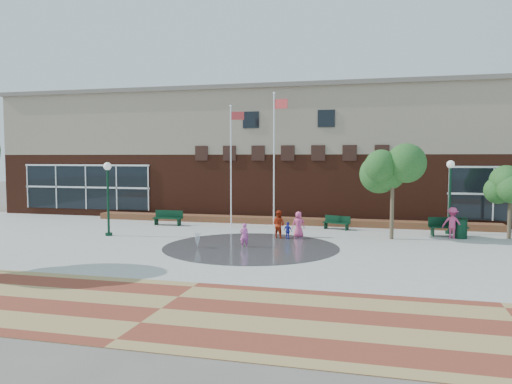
% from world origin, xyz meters
% --- Properties ---
extents(ground, '(120.00, 120.00, 0.00)m').
position_xyz_m(ground, '(0.00, 0.00, 0.00)').
color(ground, '#666056').
rests_on(ground, ground).
extents(plaza_concrete, '(46.00, 18.00, 0.01)m').
position_xyz_m(plaza_concrete, '(0.00, 4.00, 0.00)').
color(plaza_concrete, '#A8A8A0').
rests_on(plaza_concrete, ground).
extents(paver_band, '(46.00, 6.00, 0.01)m').
position_xyz_m(paver_band, '(0.00, -7.00, 0.00)').
color(paver_band, brown).
rests_on(paver_band, ground).
extents(splash_pad, '(8.40, 8.40, 0.01)m').
position_xyz_m(splash_pad, '(0.00, 3.00, 0.00)').
color(splash_pad, '#383A3D').
rests_on(splash_pad, ground).
extents(library_building, '(44.40, 10.40, 9.20)m').
position_xyz_m(library_building, '(0.00, 17.48, 4.64)').
color(library_building, '#4E2216').
rests_on(library_building, ground).
extents(flower_bed, '(26.00, 1.20, 0.40)m').
position_xyz_m(flower_bed, '(0.00, 11.60, 0.00)').
color(flower_bed, '#A71F29').
rests_on(flower_bed, ground).
extents(flagpole_left, '(0.86, 0.26, 7.49)m').
position_xyz_m(flagpole_left, '(-2.89, 9.34, 4.17)').
color(flagpole_left, white).
rests_on(flagpole_left, ground).
extents(flagpole_right, '(0.99, 0.39, 8.40)m').
position_xyz_m(flagpole_right, '(-0.55, 10.97, 4.69)').
color(flagpole_right, white).
rests_on(flagpole_right, ground).
extents(lamp_left, '(0.43, 0.43, 4.04)m').
position_xyz_m(lamp_left, '(-8.48, 4.50, 2.51)').
color(lamp_left, '#0C301D').
rests_on(lamp_left, ground).
extents(lamp_right, '(0.44, 0.44, 4.14)m').
position_xyz_m(lamp_right, '(9.73, 9.81, 2.57)').
color(lamp_right, '#0C301D').
rests_on(lamp_right, ground).
extents(bench_left, '(1.91, 0.58, 0.95)m').
position_xyz_m(bench_left, '(-7.08, 9.18, 0.31)').
color(bench_left, '#0C301D').
rests_on(bench_left, ground).
extents(bench_mid, '(1.69, 0.97, 0.82)m').
position_xyz_m(bench_mid, '(3.44, 9.96, 0.27)').
color(bench_mid, '#0C301D').
rests_on(bench_mid, ground).
extents(bench_right, '(2.12, 0.93, 1.03)m').
position_xyz_m(bench_right, '(9.59, 8.92, 0.33)').
color(bench_right, '#0C301D').
rests_on(bench_right, ground).
extents(trash_can, '(0.66, 0.66, 1.08)m').
position_xyz_m(trash_can, '(10.14, 8.22, 0.55)').
color(trash_can, '#0C301D').
rests_on(trash_can, ground).
extents(tree_mid, '(2.87, 2.87, 4.84)m').
position_xyz_m(tree_mid, '(6.57, 7.13, 3.52)').
color(tree_mid, '#483A2A').
rests_on(tree_mid, ground).
extents(tree_small_right, '(2.25, 2.25, 3.85)m').
position_xyz_m(tree_small_right, '(12.59, 8.76, 2.81)').
color(tree_small_right, '#483A2A').
rests_on(tree_small_right, ground).
extents(water_jet_a, '(0.35, 0.35, 0.68)m').
position_xyz_m(water_jet_a, '(-2.39, 2.14, 0.00)').
color(water_jet_a, white).
rests_on(water_jet_a, ground).
extents(water_jet_b, '(0.17, 0.17, 0.39)m').
position_xyz_m(water_jet_b, '(-0.60, 3.63, 0.00)').
color(water_jet_b, white).
rests_on(water_jet_b, ground).
extents(child_splash, '(0.49, 0.39, 1.17)m').
position_xyz_m(child_splash, '(-0.31, 2.93, 0.59)').
color(child_splash, '#E656B9').
rests_on(child_splash, ground).
extents(adult_red, '(0.90, 0.82, 1.50)m').
position_xyz_m(adult_red, '(0.74, 5.97, 0.75)').
color(adult_red, '#B32C12').
rests_on(adult_red, ground).
extents(adult_pink, '(0.78, 0.60, 1.41)m').
position_xyz_m(adult_pink, '(1.72, 6.55, 0.71)').
color(adult_pink, '#F14D8E').
rests_on(adult_pink, ground).
extents(child_blue, '(0.59, 0.47, 0.93)m').
position_xyz_m(child_blue, '(1.30, 5.69, 0.47)').
color(child_blue, '#272BB0').
rests_on(child_blue, ground).
extents(person_bench, '(1.23, 0.95, 1.67)m').
position_xyz_m(person_bench, '(9.70, 8.14, 0.84)').
color(person_bench, '#CA3F78').
rests_on(person_bench, ground).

